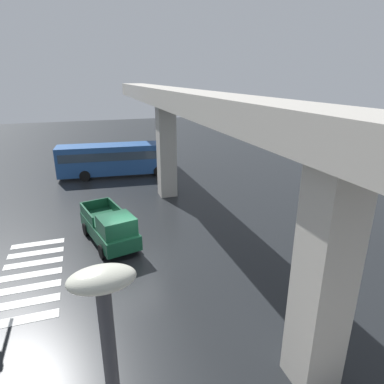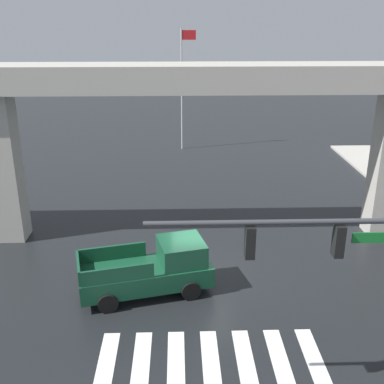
{
  "view_description": "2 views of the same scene",
  "coord_description": "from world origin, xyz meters",
  "views": [
    {
      "loc": [
        15.48,
        -2.13,
        9.05
      ],
      "look_at": [
        -1.1,
        3.37,
        2.93
      ],
      "focal_mm": 30.99,
      "sensor_mm": 36.0,
      "label": 1
    },
    {
      "loc": [
        -0.97,
        -17.29,
        10.32
      ],
      "look_at": [
        -0.32,
        3.56,
        2.41
      ],
      "focal_mm": 44.03,
      "sensor_mm": 36.0,
      "label": 2
    }
  ],
  "objects": [
    {
      "name": "crosswalk_stripes",
      "position": [
        -0.0,
        -5.17,
        0.01
      ],
      "size": [
        7.15,
        2.8,
        0.01
      ],
      "color": "silver",
      "rests_on": "ground"
    },
    {
      "name": "pickup_truck",
      "position": [
        -1.99,
        -1.17,
        0.99
      ],
      "size": [
        5.4,
        3.04,
        2.08
      ],
      "color": "#14472D",
      "rests_on": "ground"
    },
    {
      "name": "flagpole",
      "position": [
        -0.5,
        19.98,
        5.45
      ],
      "size": [
        1.16,
        0.12,
        9.35
      ],
      "color": "silver",
      "rests_on": "ground"
    },
    {
      "name": "elevated_overpass",
      "position": [
        0.0,
        3.93,
        7.05
      ],
      "size": [
        49.13,
        2.29,
        8.27
      ],
      "color": "#ADA89E",
      "rests_on": "ground"
    },
    {
      "name": "ground_plane",
      "position": [
        0.0,
        0.0,
        0.0
      ],
      "size": [
        120.0,
        120.0,
        0.0
      ],
      "primitive_type": "plane",
      "color": "black"
    }
  ]
}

